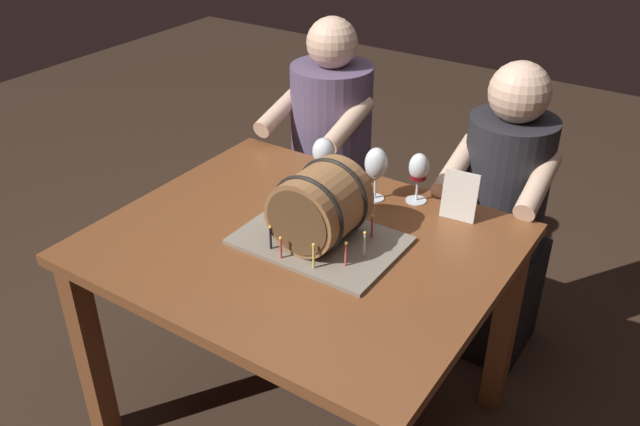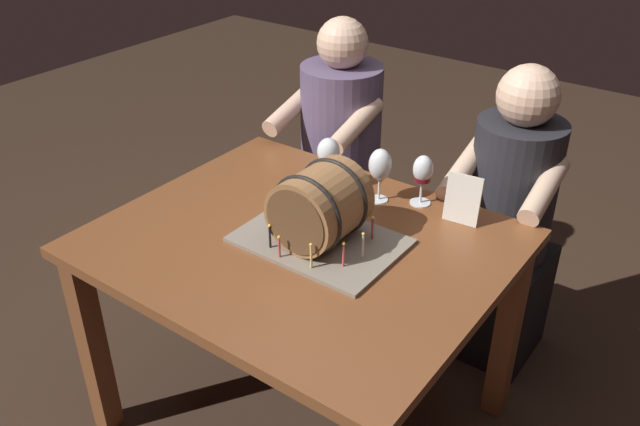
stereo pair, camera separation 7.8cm
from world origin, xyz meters
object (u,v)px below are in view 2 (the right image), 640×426
barrel_cake (320,210)px  menu_card (463,199)px  wine_glass_empty (380,166)px  person_seated_left (340,173)px  wine_glass_amber (328,154)px  wine_glass_red (423,172)px  person_seated_right (505,235)px  dining_table (302,270)px

barrel_cake → menu_card: bearing=51.0°
wine_glass_empty → menu_card: bearing=6.8°
menu_card → person_seated_left: (-0.71, 0.37, -0.28)m
barrel_cake → person_seated_left: 0.89m
barrel_cake → wine_glass_amber: bearing=121.5°
barrel_cake → menu_card: (0.28, 0.35, -0.03)m
wine_glass_amber → wine_glass_empty: size_ratio=0.99×
wine_glass_red → person_seated_left: size_ratio=0.14×
wine_glass_amber → wine_glass_red: (0.30, 0.09, -0.01)m
barrel_cake → wine_glass_red: 0.40m
barrel_cake → person_seated_right: (0.31, 0.72, -0.34)m
dining_table → wine_glass_red: bearing=65.4°
wine_glass_red → barrel_cake: bearing=-108.4°
dining_table → barrel_cake: 0.23m
wine_glass_empty → person_seated_right: size_ratio=0.16×
wine_glass_red → person_seated_left: 0.72m
dining_table → person_seated_left: size_ratio=0.98×
wine_glass_red → person_seated_left: (-0.55, 0.34, -0.31)m
menu_card → barrel_cake: bearing=-134.8°
wine_glass_amber → person_seated_right: (0.49, 0.43, -0.36)m
barrel_cake → menu_card: 0.45m
barrel_cake → person_seated_left: person_seated_left is taller
menu_card → person_seated_right: bearing=80.0°
wine_glass_red → menu_card: 0.16m
wine_glass_red → menu_card: (0.16, -0.03, -0.03)m
wine_glass_amber → person_seated_left: size_ratio=0.15×
wine_glass_amber → menu_card: size_ratio=1.14×
dining_table → barrel_cake: barrel_cake is taller
barrel_cake → wine_glass_amber: 0.34m
wine_glass_empty → person_seated_right: (0.30, 0.40, -0.35)m
dining_table → person_seated_right: person_seated_right is taller
person_seated_left → menu_card: bearing=-27.4°
wine_glass_empty → person_seated_right: bearing=52.7°
dining_table → wine_glass_red: wine_glass_red is taller
wine_glass_empty → person_seated_left: bearing=137.0°
dining_table → person_seated_left: bearing=116.4°
dining_table → wine_glass_amber: bearing=111.5°
wine_glass_red → menu_card: bearing=-10.6°
wine_glass_red → person_seated_right: bearing=61.4°
dining_table → wine_glass_empty: size_ratio=6.42×
wine_glass_red → menu_card: wine_glass_red is taller
barrel_cake → wine_glass_empty: (0.01, 0.32, 0.02)m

